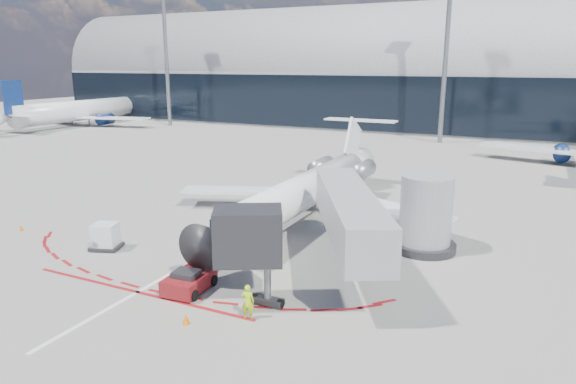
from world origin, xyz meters
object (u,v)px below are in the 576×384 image
at_px(ramp_worker, 248,302).
at_px(uld_container, 106,237).
at_px(pushback_tug, 189,281).
at_px(regional_jet, 309,188).

xyz_separation_m(ramp_worker, uld_container, (-12.74, 4.04, -0.01)).
xyz_separation_m(pushback_tug, ramp_worker, (4.27, -1.29, 0.32)).
distance_m(pushback_tug, uld_container, 8.91).
height_order(pushback_tug, ramp_worker, ramp_worker).
bearing_deg(uld_container, pushback_tug, -37.33).
xyz_separation_m(regional_jet, uld_container, (-8.79, -12.09, -1.44)).
xyz_separation_m(regional_jet, pushback_tug, (-0.31, -14.83, -1.75)).
relative_size(pushback_tug, ramp_worker, 2.73).
bearing_deg(ramp_worker, regional_jet, -94.68).
bearing_deg(ramp_worker, uld_container, -36.03).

